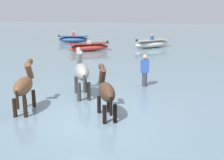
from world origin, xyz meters
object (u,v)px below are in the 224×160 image
object	(u,v)px
boat_distant_west	(74,39)
boat_distant_east	(89,47)
boat_mid_outer	(152,44)
person_spectator_far	(145,73)
horse_lead_grey	(82,73)
horse_trailing_dark_bay	(106,93)
horse_flank_bay	(24,87)

from	to	relation	value
boat_distant_west	boat_distant_east	xyz separation A→B (m)	(3.44, -4.88, -0.01)
boat_distant_west	boat_mid_outer	size ratio (longest dim) A/B	0.91
boat_mid_outer	person_spectator_far	size ratio (longest dim) A/B	2.03
horse_lead_grey	horse_trailing_dark_bay	bearing A→B (deg)	-49.42
horse_trailing_dark_bay	boat_distant_east	xyz separation A→B (m)	(-5.42, 12.58, -0.45)
person_spectator_far	horse_trailing_dark_bay	bearing A→B (deg)	-96.88
horse_lead_grey	horse_flank_bay	distance (m)	2.25
horse_lead_grey	boat_mid_outer	bearing A→B (deg)	88.76
horse_trailing_dark_bay	boat_distant_east	size ratio (longest dim) A/B	0.59
horse_trailing_dark_bay	person_spectator_far	xyz separation A→B (m)	(0.45, 3.73, -0.18)
horse_lead_grey	boat_distant_west	bearing A→B (deg)	115.12
horse_lead_grey	person_spectator_far	distance (m)	2.80
horse_trailing_dark_bay	boat_distant_west	bearing A→B (deg)	116.89
horse_flank_bay	boat_mid_outer	world-z (taller)	horse_flank_bay
horse_lead_grey	horse_trailing_dark_bay	world-z (taller)	horse_lead_grey
horse_flank_bay	horse_trailing_dark_bay	bearing A→B (deg)	5.54
horse_lead_grey	horse_trailing_dark_bay	xyz separation A→B (m)	(1.48, -1.73, -0.13)
horse_flank_bay	person_spectator_far	size ratio (longest dim) A/B	1.13
horse_lead_grey	boat_mid_outer	size ratio (longest dim) A/B	0.60
person_spectator_far	boat_distant_west	bearing A→B (deg)	124.12
horse_lead_grey	boat_distant_west	size ratio (longest dim) A/B	0.66
horse_lead_grey	boat_distant_east	world-z (taller)	horse_lead_grey
boat_mid_outer	boat_distant_west	bearing A→B (deg)	168.67
horse_lead_grey	boat_mid_outer	distance (m)	14.21
horse_lead_grey	horse_flank_bay	size ratio (longest dim) A/B	1.09
boat_distant_west	horse_flank_bay	bearing A→B (deg)	-70.40
boat_distant_east	boat_mid_outer	bearing A→B (deg)	38.21
horse_flank_bay	horse_lead_grey	bearing A→B (deg)	61.52
boat_distant_east	person_spectator_far	world-z (taller)	person_spectator_far
boat_distant_west	person_spectator_far	bearing A→B (deg)	-55.88
person_spectator_far	horse_lead_grey	bearing A→B (deg)	-134.00
horse_trailing_dark_bay	boat_mid_outer	bearing A→B (deg)	94.21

